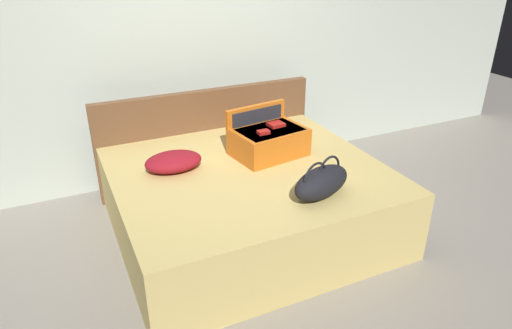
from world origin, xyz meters
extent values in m
plane|color=gray|center=(0.00, 0.00, 0.00)|extent=(12.00, 12.00, 0.00)
cube|color=#B7C1B2|center=(0.00, 1.65, 1.30)|extent=(8.00, 0.10, 2.60)
cube|color=tan|center=(0.00, 0.40, 0.27)|extent=(2.00, 1.79, 0.55)
cube|color=brown|center=(0.00, 1.34, 0.46)|extent=(2.04, 0.08, 0.92)
cube|color=#D16619|center=(0.26, 0.56, 0.66)|extent=(0.60, 0.45, 0.22)
cube|color=#28282D|center=(0.26, 0.56, 0.69)|extent=(0.53, 0.40, 0.16)
cube|color=#B21E19|center=(0.17, 0.50, 0.78)|extent=(0.09, 0.06, 0.03)
cube|color=#B21E19|center=(0.34, 0.61, 0.78)|extent=(0.13, 0.12, 0.03)
cube|color=#D16619|center=(0.23, 0.76, 0.73)|extent=(0.55, 0.12, 0.37)
cube|color=#28282D|center=(0.23, 0.74, 0.73)|extent=(0.47, 0.08, 0.31)
ellipsoid|color=black|center=(0.28, -0.18, 0.65)|extent=(0.53, 0.37, 0.20)
torus|color=black|center=(0.21, -0.20, 0.70)|extent=(0.22, 0.09, 0.23)
torus|color=black|center=(0.35, -0.15, 0.70)|extent=(0.22, 0.09, 0.23)
ellipsoid|color=maroon|center=(-0.52, 0.63, 0.62)|extent=(0.44, 0.30, 0.14)
camera|label=1|loc=(-1.26, -2.44, 2.09)|focal=32.10mm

